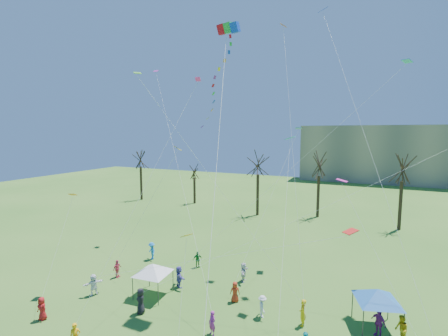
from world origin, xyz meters
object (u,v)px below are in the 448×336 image
at_px(distant_building, 423,155).
at_px(canopy_tent_white, 153,269).
at_px(big_box_kite, 220,83).
at_px(canopy_tent_blue, 377,295).

bearing_deg(distant_building, canopy_tent_white, -110.93).
bearing_deg(big_box_kite, canopy_tent_blue, 2.49).
height_order(big_box_kite, canopy_tent_white, big_box_kite).
distance_m(big_box_kite, canopy_tent_blue, 18.35).
height_order(big_box_kite, canopy_tent_blue, big_box_kite).
bearing_deg(distant_building, canopy_tent_blue, -99.66).
bearing_deg(big_box_kite, canopy_tent_white, -156.22).
relative_size(distant_building, canopy_tent_blue, 16.78).
bearing_deg(canopy_tent_blue, big_box_kite, -177.51).
bearing_deg(canopy_tent_white, distant_building, 69.07).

